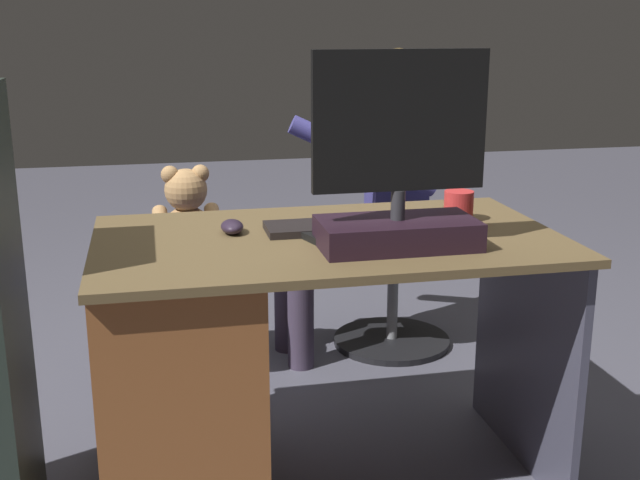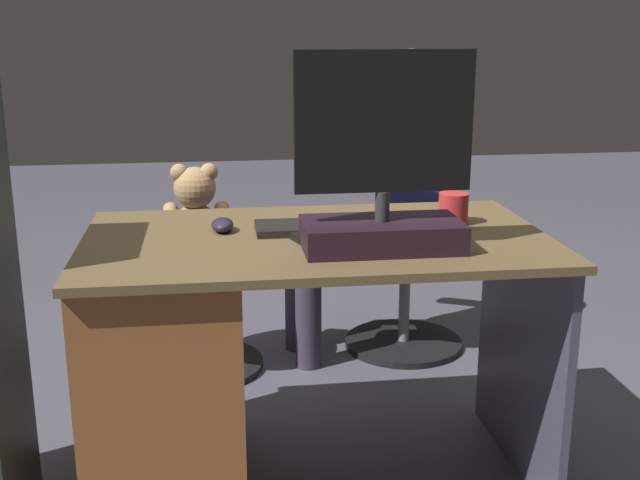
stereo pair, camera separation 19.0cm
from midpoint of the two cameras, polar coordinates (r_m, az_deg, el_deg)
The scene contains 12 objects.
ground_plane at distance 2.79m, azimuth 0.56°, elevation -11.79°, with size 10.00×10.00×0.00m, color #52515E.
desk at distance 2.20m, azimuth -6.06°, elevation -8.57°, with size 1.23×0.71×0.72m.
monitor at distance 1.98m, azimuth 7.23°, elevation 3.62°, with size 0.44×0.20×0.49m.
keyboard at distance 2.18m, azimuth 3.43°, elevation 0.95°, with size 0.42×0.14×0.02m, color black.
computer_mouse at distance 2.16m, azimuth -4.49°, elevation 1.06°, with size 0.06×0.10×0.04m, color #2C2032.
cup at distance 2.28m, azimuth 11.85°, elevation 2.19°, with size 0.08×0.08×0.09m, color red.
tv_remote at distance 2.09m, azimuth 0.97°, elevation 0.35°, with size 0.04×0.15×0.02m, color black.
notebook_binder at distance 2.09m, azimuth 6.97°, elevation 0.28°, with size 0.22×0.30×0.02m, color beige.
office_chair_teddy at distance 3.00m, azimuth -6.79°, elevation -4.49°, with size 0.46×0.46×0.44m.
teddy_bear at distance 2.91m, azimuth -7.00°, elevation 1.73°, with size 0.24×0.25×0.35m.
visitor_chair at distance 3.21m, azimuth 7.76°, elevation -3.29°, with size 0.47×0.47×0.44m.
person at distance 3.06m, azimuth 6.46°, elevation 4.18°, with size 0.60×0.52×1.18m.
Camera 2 is at (0.26, 2.47, 1.27)m, focal length 44.89 mm.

